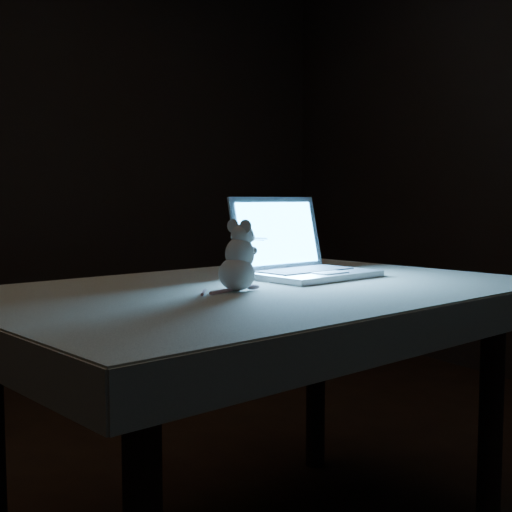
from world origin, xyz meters
TOP-DOWN VIEW (x-y plane):
  - table at (0.30, -0.17)m, footprint 1.41×1.06m
  - tablecloth at (0.26, -0.17)m, footprint 1.49×1.12m
  - laptop at (0.52, -0.08)m, footprint 0.38×0.35m
  - plush_mouse at (0.21, -0.21)m, footprint 0.12×0.12m

SIDE VIEW (x-z plane):
  - table at x=0.30m, z-range 0.00..0.68m
  - tablecloth at x=0.26m, z-range 0.60..0.69m
  - plush_mouse at x=0.21m, z-range 0.69..0.85m
  - laptop at x=0.52m, z-range 0.69..0.91m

